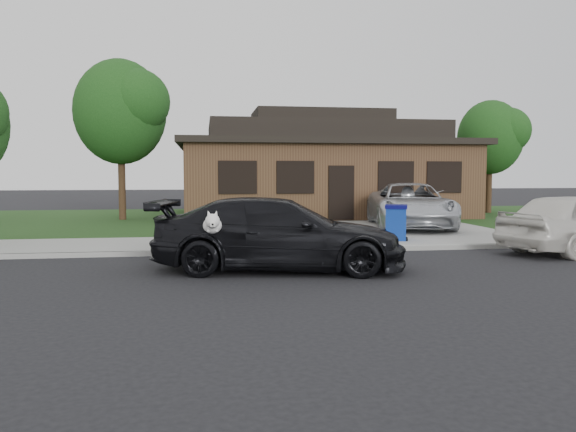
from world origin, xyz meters
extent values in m
plane|color=black|center=(0.00, 0.00, 0.00)|extent=(120.00, 120.00, 0.00)
cube|color=gray|center=(0.00, 5.00, 0.06)|extent=(60.00, 3.00, 0.12)
cube|color=gray|center=(0.00, 3.50, 0.06)|extent=(60.00, 0.12, 0.12)
cube|color=#193814|center=(0.00, 13.00, 0.07)|extent=(60.00, 13.00, 0.13)
cube|color=gray|center=(6.00, 10.00, 0.07)|extent=(4.50, 13.00, 0.14)
imported|color=black|center=(0.25, 1.11, 0.74)|extent=(5.40, 2.96, 1.48)
ellipsoid|color=white|center=(-1.12, 0.16, 1.02)|extent=(0.34, 0.40, 0.30)
sphere|color=white|center=(-1.12, -0.07, 1.12)|extent=(0.26, 0.26, 0.26)
cube|color=white|center=(-1.12, -0.19, 1.08)|extent=(0.09, 0.12, 0.08)
sphere|color=black|center=(-1.12, -0.25, 1.08)|extent=(0.04, 0.04, 0.04)
cone|color=white|center=(-1.18, -0.02, 1.26)|extent=(0.11, 0.11, 0.14)
cone|color=white|center=(-1.05, -0.02, 1.26)|extent=(0.11, 0.11, 0.14)
imported|color=silver|center=(5.71, 8.13, 0.89)|extent=(3.53, 5.82, 1.51)
cube|color=navy|center=(3.97, 4.60, 0.57)|extent=(0.70, 0.70, 0.89)
cube|color=#06074E|center=(3.97, 4.60, 1.06)|extent=(0.76, 0.76, 0.10)
cylinder|color=black|center=(3.77, 4.33, 0.19)|extent=(0.09, 0.15, 0.14)
cylinder|color=black|center=(4.17, 4.33, 0.19)|extent=(0.09, 0.15, 0.14)
cube|color=#422B1C|center=(4.00, 15.00, 1.63)|extent=(12.00, 8.00, 3.00)
cube|color=black|center=(4.00, 15.00, 3.25)|extent=(12.60, 8.60, 0.25)
cube|color=black|center=(4.00, 15.00, 3.78)|extent=(10.00, 6.50, 0.80)
cube|color=black|center=(4.00, 15.00, 4.48)|extent=(6.00, 3.50, 0.60)
cube|color=black|center=(4.00, 10.97, 1.23)|extent=(1.00, 0.06, 2.10)
cube|color=black|center=(0.00, 10.97, 1.83)|extent=(1.30, 0.05, 1.10)
cube|color=black|center=(2.20, 10.97, 1.83)|extent=(1.30, 0.05, 1.10)
cube|color=black|center=(6.20, 10.97, 1.83)|extent=(1.30, 0.05, 1.10)
cube|color=black|center=(8.20, 10.97, 1.83)|extent=(1.30, 0.05, 1.10)
cylinder|color=#332114|center=(-4.50, 13.00, 1.37)|extent=(0.28, 0.28, 2.48)
ellipsoid|color=#143811|center=(-4.50, 13.00, 4.41)|extent=(3.60, 3.60, 4.14)
sphere|color=#26591E|center=(-3.78, 12.46, 4.77)|extent=(2.52, 2.52, 2.52)
cylinder|color=#332114|center=(12.00, 14.50, 1.14)|extent=(0.28, 0.28, 2.03)
ellipsoid|color=#143811|center=(12.00, 14.50, 3.65)|extent=(3.00, 3.00, 3.45)
sphere|color=#26591E|center=(12.60, 14.05, 3.95)|extent=(2.10, 2.10, 2.10)
camera|label=1|loc=(-1.26, -10.18, 1.98)|focal=35.00mm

